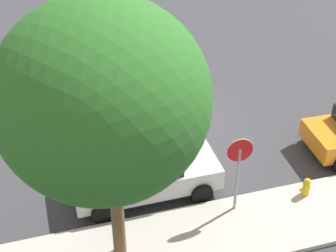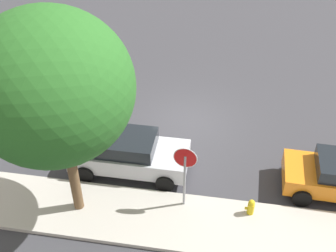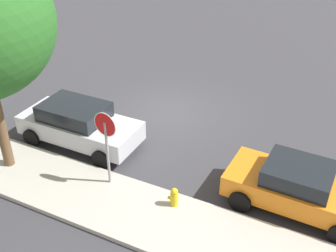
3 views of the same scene
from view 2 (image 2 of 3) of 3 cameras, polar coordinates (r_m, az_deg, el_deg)
ground_plane at (r=17.75m, az=2.55°, el=0.45°), size 60.00×60.00×0.00m
sidewalk_curb at (r=13.82m, az=-0.34°, el=-12.59°), size 32.00×2.33×0.14m
stop_sign at (r=13.06m, az=2.31°, el=-5.74°), size 0.75×0.08×2.53m
parked_car_silver at (r=15.13m, az=-5.38°, el=-3.62°), size 4.19×1.96×1.48m
street_tree_near_corner at (r=11.51m, az=-15.53°, el=5.04°), size 4.48×4.48×6.89m
fire_hydrant at (r=14.00m, az=11.14°, el=-10.86°), size 0.30×0.22×0.72m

